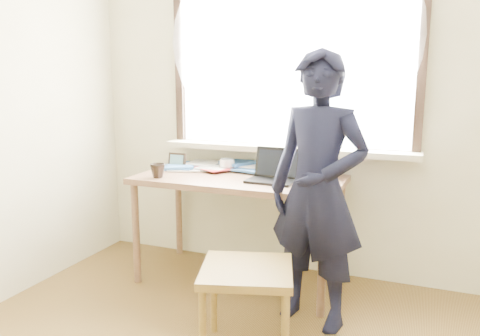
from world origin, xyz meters
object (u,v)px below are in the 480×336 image
at_px(desk, 239,188).
at_px(mug_white, 227,165).
at_px(laptop, 274,173).
at_px(mug_dark, 158,171).
at_px(work_chair, 247,281).
at_px(person, 318,191).

height_order(desk, mug_white, mug_white).
relative_size(laptop, mug_dark, 3.10).
bearing_deg(laptop, mug_dark, -165.30).
distance_m(laptop, work_chair, 0.90).
xyz_separation_m(laptop, mug_dark, (-0.77, -0.20, -0.00)).
bearing_deg(person, mug_white, 158.73).
bearing_deg(mug_white, work_chair, -61.55).
height_order(mug_dark, person, person).
bearing_deg(work_chair, mug_white, 118.45).
bearing_deg(work_chair, mug_dark, 146.14).
height_order(desk, mug_dark, mug_dark).
height_order(laptop, mug_dark, laptop).
bearing_deg(person, mug_dark, -173.88).
relative_size(mug_white, mug_dark, 1.08).
height_order(desk, work_chair, desk).
distance_m(mug_white, person, 0.96).
bearing_deg(desk, laptop, -7.46).
bearing_deg(desk, work_chair, -65.60).
relative_size(laptop, mug_white, 2.87).
bearing_deg(person, laptop, 150.58).
bearing_deg(laptop, desk, 172.54).
bearing_deg(mug_dark, mug_white, 49.71).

